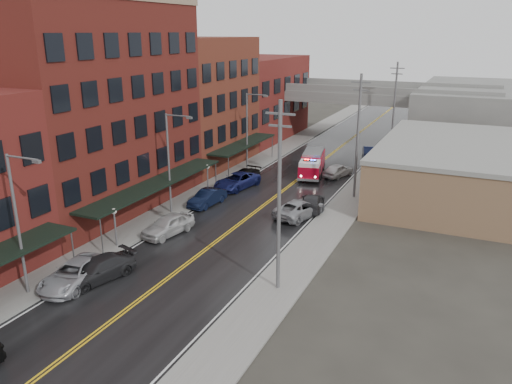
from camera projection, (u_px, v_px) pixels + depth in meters
The scene contains 32 objects.
road at pixel (267, 203), 47.59m from camera, with size 11.00×160.00×0.02m, color black.
sidewalk_left at pixel (200, 193), 50.44m from camera, with size 3.00×160.00×0.15m, color slate.
sidewalk_right at pixel (341, 214), 44.70m from camera, with size 3.00×160.00×0.15m, color slate.
curb_left at pixel (215, 195), 49.79m from camera, with size 0.30×160.00×0.15m, color gray.
curb_right at pixel (324, 211), 45.35m from camera, with size 0.30×160.00×0.15m, color gray.
brick_building_b at pixel (98, 110), 43.98m from camera, with size 9.00×20.00×18.00m, color #581917.
brick_building_c at pixel (200, 103), 59.61m from camera, with size 9.00×15.00×15.00m, color #5B2C1B.
brick_building_far at pixel (259, 98), 75.24m from camera, with size 9.00×20.00×12.00m, color maroon.
tan_building at pixel (455, 171), 49.21m from camera, with size 14.00×22.00×5.00m, color #8F6A4D.
right_far_block at pixel (484, 114), 73.96m from camera, with size 18.00×30.00×8.00m, color slate.
awning_1 at pixel (157, 183), 43.55m from camera, with size 2.60×18.00×3.09m.
awning_2 at pixel (244, 144), 58.72m from camera, with size 2.60×13.00×3.09m.
globe_lamp_1 at pixel (115, 219), 37.26m from camera, with size 0.44×0.44×3.12m.
globe_lamp_2 at pixel (207, 173), 49.39m from camera, with size 0.44×0.44×3.12m.
street_lamp_0 at pixel (19, 217), 29.50m from camera, with size 2.64×0.22×9.00m.
street_lamp_1 at pixel (171, 158), 43.37m from camera, with size 2.64×0.22×9.00m.
street_lamp_2 at pixel (249, 127), 57.24m from camera, with size 2.64×0.22×9.00m.
utility_pole_0 at pixel (279, 195), 29.83m from camera, with size 1.80×0.24×12.00m.
utility_pole_1 at pixel (358, 135), 47.16m from camera, with size 1.80×0.24×12.00m.
utility_pole_2 at pixel (394, 107), 64.49m from camera, with size 1.80×0.24×12.00m.
overpass at pixel (352, 100), 73.49m from camera, with size 40.00×10.00×7.50m.
fire_truck at pixel (312, 163), 56.41m from camera, with size 3.98×7.48×2.62m.
parked_car_left_2 at pixel (75, 274), 32.16m from camera, with size 2.52×5.47×1.52m, color #A7A9AF.
parked_car_left_3 at pixel (98, 270), 32.74m from camera, with size 2.12×5.20×1.51m, color #272729.
parked_car_left_4 at pixel (168, 225), 40.10m from camera, with size 1.94×4.83×1.64m, color #B9B9B9.
parked_car_left_5 at pixel (207, 198), 46.85m from camera, with size 1.58×4.53×1.49m, color black.
parked_car_left_6 at pixel (237, 181), 51.99m from camera, with size 2.63×5.70×1.58m, color navy.
parked_car_left_7 at pixel (243, 177), 53.40m from camera, with size 2.09×5.13×1.49m, color black.
parked_car_right_0 at pixel (300, 208), 44.00m from camera, with size 2.55×5.53×1.54m, color gray.
parked_car_right_1 at pixel (312, 202), 45.73m from camera, with size 2.03×5.01×1.45m, color #29292B.
parked_car_right_2 at pixel (338, 170), 56.14m from camera, with size 1.74×4.34×1.48m, color silver.
parked_car_right_3 at pixel (369, 152), 64.63m from camera, with size 1.63×4.66×1.54m, color black.
Camera 1 is at (17.62, -11.36, 15.68)m, focal length 35.00 mm.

